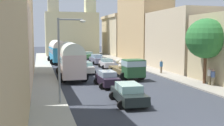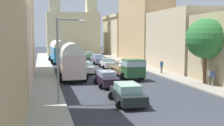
{
  "view_description": "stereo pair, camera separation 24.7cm",
  "coord_description": "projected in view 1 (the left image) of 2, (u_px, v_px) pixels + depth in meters",
  "views": [
    {
      "loc": [
        -7.82,
        -9.44,
        4.93
      ],
      "look_at": [
        0.0,
        18.67,
        1.8
      ],
      "focal_mm": 42.22,
      "sensor_mm": 36.0,
      "label": 1
    },
    {
      "loc": [
        -7.58,
        -9.51,
        4.93
      ],
      "look_at": [
        0.0,
        18.67,
        1.8
      ],
      "focal_mm": 42.22,
      "sensor_mm": 36.0,
      "label": 2
    }
  ],
  "objects": [
    {
      "name": "car_2",
      "position": [
        88.0,
        55.0,
        54.05
      ],
      "size": [
        2.37,
        4.0,
        1.5
      ],
      "color": "#458E4F",
      "rests_on": "ground"
    },
    {
      "name": "distant_church",
      "position": [
        71.0,
        30.0,
        64.43
      ],
      "size": [
        12.5,
        7.47,
        18.54
      ],
      "color": "beige",
      "rests_on": "ground"
    },
    {
      "name": "car_5",
      "position": [
        85.0,
        68.0,
        33.69
      ],
      "size": [
        2.22,
        4.12,
        1.48
      ],
      "color": "silver",
      "rests_on": "ground"
    },
    {
      "name": "sidewalk_left",
      "position": [
        44.0,
        71.0,
        35.58
      ],
      "size": [
        2.5,
        70.0,
        0.14
      ],
      "primitive_type": "cube",
      "color": "#A8A99C",
      "rests_on": "ground"
    },
    {
      "name": "building_right_2",
      "position": [
        181.0,
        40.0,
        36.94
      ],
      "size": [
        5.84,
        11.97,
        8.31
      ],
      "color": "#C9B595",
      "rests_on": "ground"
    },
    {
      "name": "ground_plane",
      "position": [
        96.0,
        70.0,
        37.52
      ],
      "size": [
        154.0,
        154.0,
        0.0
      ],
      "primitive_type": "plane",
      "color": "#333740"
    },
    {
      "name": "cargo_truck_0",
      "position": [
        128.0,
        68.0,
        29.75
      ],
      "size": [
        3.04,
        7.27,
        2.31
      ],
      "color": "#275531",
      "rests_on": "ground"
    },
    {
      "name": "parked_bus_0",
      "position": [
        71.0,
        58.0,
        29.93
      ],
      "size": [
        3.37,
        9.0,
        4.08
      ],
      "color": "beige",
      "rests_on": "ground"
    },
    {
      "name": "roadside_tree_1",
      "position": [
        206.0,
        39.0,
        25.62
      ],
      "size": [
        3.91,
        3.91,
        6.54
      ],
      "color": "brown",
      "rests_on": "ground"
    },
    {
      "name": "building_right_3",
      "position": [
        142.0,
        28.0,
        49.95
      ],
      "size": [
        5.49,
        14.78,
        12.52
      ],
      "color": "tan",
      "rests_on": "ground"
    },
    {
      "name": "car_0",
      "position": [
        107.0,
        63.0,
        39.0
      ],
      "size": [
        2.13,
        3.74,
        1.45
      ],
      "color": "white",
      "rests_on": "ground"
    },
    {
      "name": "building_left_1",
      "position": [
        4.0,
        50.0,
        23.22
      ],
      "size": [
        4.62,
        11.41,
        7.26
      ],
      "color": "beige",
      "rests_on": "ground"
    },
    {
      "name": "pedestrian_0",
      "position": [
        213.0,
        77.0,
        24.87
      ],
      "size": [
        0.53,
        0.53,
        1.72
      ],
      "color": "#736954",
      "rests_on": "ground"
    },
    {
      "name": "building_left_2",
      "position": [
        10.0,
        22.0,
        33.55
      ],
      "size": [
        6.08,
        9.14,
        13.0
      ],
      "color": "beige",
      "rests_on": "ground"
    },
    {
      "name": "car_3",
      "position": [
        129.0,
        93.0,
        18.89
      ],
      "size": [
        2.48,
        4.39,
        1.46
      ],
      "color": "black",
      "rests_on": "ground"
    },
    {
      "name": "pedestrian_2",
      "position": [
        161.0,
        66.0,
        33.06
      ],
      "size": [
        0.41,
        0.41,
        1.78
      ],
      "color": "#796651",
      "rests_on": "ground"
    },
    {
      "name": "building_right_4",
      "position": [
        120.0,
        35.0,
        64.59
      ],
      "size": [
        6.53,
        13.7,
        9.61
      ],
      "color": "beige",
      "rests_on": "ground"
    },
    {
      "name": "car_4",
      "position": [
        107.0,
        79.0,
        25.15
      ],
      "size": [
        2.15,
        4.04,
        1.5
      ],
      "color": "#261C2C",
      "rests_on": "ground"
    },
    {
      "name": "pedestrian_1",
      "position": [
        210.0,
        76.0,
        25.25
      ],
      "size": [
        0.55,
        0.55,
        1.81
      ],
      "color": "#817053",
      "rests_on": "ground"
    },
    {
      "name": "parked_bus_1",
      "position": [
        58.0,
        51.0,
        45.97
      ],
      "size": [
        3.5,
        8.84,
        3.99
      ],
      "color": "teal",
      "rests_on": "ground"
    },
    {
      "name": "car_1",
      "position": [
        97.0,
        59.0,
        44.74
      ],
      "size": [
        2.34,
        4.3,
        1.65
      ],
      "color": "gray",
      "rests_on": "ground"
    },
    {
      "name": "streetlamp_near",
      "position": [
        63.0,
        53.0,
        18.28
      ],
      "size": [
        1.99,
        0.28,
        6.09
      ],
      "color": "gray",
      "rests_on": "ground"
    },
    {
      "name": "sidewalk_right",
      "position": [
        144.0,
        67.0,
        39.44
      ],
      "size": [
        2.5,
        70.0,
        0.14
      ],
      "primitive_type": "cube",
      "color": "gray",
      "rests_on": "ground"
    },
    {
      "name": "car_6",
      "position": [
        74.0,
        57.0,
        48.69
      ],
      "size": [
        2.34,
        3.71,
        1.51
      ],
      "color": "#2B1E31",
      "rests_on": "ground"
    }
  ]
}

